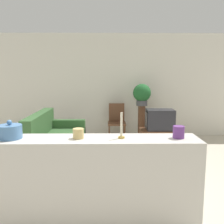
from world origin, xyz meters
TOP-DOWN VIEW (x-y plane):
  - ground_plane at (0.00, 0.00)m, footprint 14.00×14.00m
  - wall_back at (0.00, 3.43)m, footprint 9.00×0.06m
  - couch at (-0.61, 1.57)m, footprint 0.92×1.67m
  - tv_stand at (1.57, 2.21)m, footprint 0.85×0.47m
  - television at (1.57, 2.21)m, footprint 0.61×0.41m
  - wooden_chair at (0.64, 2.98)m, footprint 0.44×0.44m
  - plant_stand at (1.26, 2.99)m, footprint 0.18×0.18m
  - potted_plant at (1.26, 2.99)m, footprint 0.45×0.45m
  - foreground_counter at (0.00, -0.61)m, footprint 2.83×0.44m
  - decorative_bowl at (-0.61, -0.61)m, footprint 0.25×0.25m
  - candle_jar at (0.11, -0.61)m, footprint 0.12×0.12m
  - candlestick at (0.57, -0.61)m, footprint 0.07×0.07m
  - coffee_tin at (1.19, -0.61)m, footprint 0.12×0.12m

SIDE VIEW (x-z plane):
  - ground_plane at x=0.00m, z-range 0.00..0.00m
  - tv_stand at x=1.57m, z-range 0.00..0.43m
  - couch at x=-0.61m, z-range -0.14..0.76m
  - plant_stand at x=1.26m, z-range 0.00..0.88m
  - foreground_counter at x=0.00m, z-range 0.00..0.98m
  - wooden_chair at x=0.64m, z-range 0.05..0.97m
  - television at x=1.57m, z-range 0.43..0.89m
  - candle_jar at x=0.11m, z-range 0.98..1.08m
  - coffee_tin at x=1.19m, z-range 0.98..1.11m
  - decorative_bowl at x=-0.61m, z-range 0.95..1.15m
  - candlestick at x=0.57m, z-range 0.93..1.21m
  - potted_plant at x=1.26m, z-range 0.90..1.44m
  - wall_back at x=0.00m, z-range 0.00..2.70m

